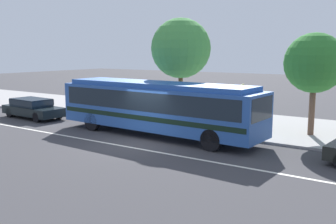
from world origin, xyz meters
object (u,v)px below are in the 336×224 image
at_px(pedestrian_walking_along_curb, 164,105).
at_px(pedestrian_waiting_near_sign, 233,115).
at_px(street_tree_mid_block, 315,63).
at_px(transit_bus, 157,105).
at_px(street_tree_near_stop, 181,48).
at_px(bus_stop_sign, 242,103).
at_px(sedan_behind_bus, 33,107).

bearing_deg(pedestrian_walking_along_curb, pedestrian_waiting_near_sign, -16.38).
bearing_deg(street_tree_mid_block, pedestrian_waiting_near_sign, -144.85).
distance_m(pedestrian_walking_along_curb, street_tree_mid_block, 9.11).
xyz_separation_m(transit_bus, street_tree_mid_block, (6.78, 4.16, 2.15)).
xyz_separation_m(transit_bus, street_tree_near_stop, (-0.74, 3.47, 2.92)).
relative_size(transit_bus, street_tree_near_stop, 1.87).
xyz_separation_m(pedestrian_walking_along_curb, bus_stop_sign, (5.84, -1.61, 0.70)).
relative_size(sedan_behind_bus, bus_stop_sign, 1.81).
bearing_deg(sedan_behind_bus, pedestrian_waiting_near_sign, 8.60).
distance_m(pedestrian_waiting_near_sign, pedestrian_walking_along_curb, 5.57).
distance_m(transit_bus, pedestrian_walking_along_curb, 3.91).
height_order(transit_bus, bus_stop_sign, transit_bus).
height_order(transit_bus, street_tree_mid_block, street_tree_mid_block).
xyz_separation_m(bus_stop_sign, street_tree_mid_block, (2.83, 2.39, 1.98)).
relative_size(sedan_behind_bus, pedestrian_waiting_near_sign, 2.74).
xyz_separation_m(pedestrian_waiting_near_sign, pedestrian_walking_along_curb, (-5.34, 1.57, -0.04)).
height_order(bus_stop_sign, street_tree_near_stop, street_tree_near_stop).
xyz_separation_m(sedan_behind_bus, street_tree_mid_block, (16.79, 4.38, 3.06)).
bearing_deg(sedan_behind_bus, street_tree_mid_block, 14.62).
bearing_deg(sedan_behind_bus, street_tree_near_stop, 21.70).
xyz_separation_m(transit_bus, bus_stop_sign, (3.95, 1.78, 0.18)).
relative_size(transit_bus, pedestrian_waiting_near_sign, 6.67).
bearing_deg(transit_bus, bus_stop_sign, 24.21).
relative_size(bus_stop_sign, street_tree_mid_block, 0.51).
height_order(pedestrian_waiting_near_sign, street_tree_near_stop, street_tree_near_stop).
xyz_separation_m(transit_bus, sedan_behind_bus, (-10.01, -0.22, -0.91)).
bearing_deg(pedestrian_walking_along_curb, bus_stop_sign, -15.44).
distance_m(pedestrian_waiting_near_sign, street_tree_near_stop, 5.65).
height_order(pedestrian_waiting_near_sign, bus_stop_sign, bus_stop_sign).
xyz_separation_m(transit_bus, pedestrian_walking_along_curb, (-1.89, 3.39, -0.52)).
bearing_deg(bus_stop_sign, transit_bus, -155.79).
relative_size(pedestrian_walking_along_curb, street_tree_near_stop, 0.27).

